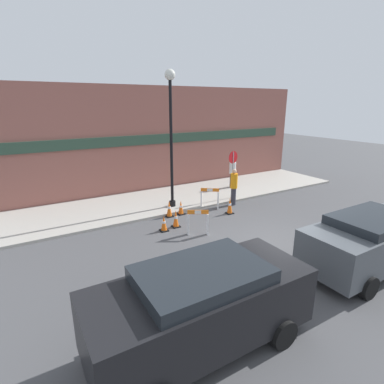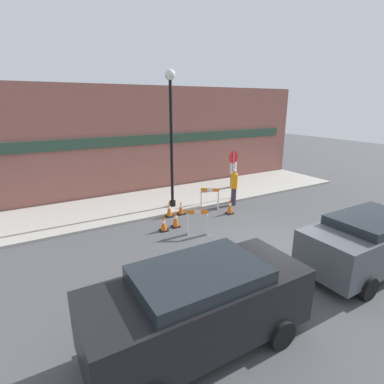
# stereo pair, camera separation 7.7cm
# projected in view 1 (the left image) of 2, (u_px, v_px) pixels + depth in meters

# --- Properties ---
(ground_plane) EXTENTS (60.00, 60.00, 0.00)m
(ground_plane) POSITION_uv_depth(u_px,v_px,m) (278.00, 248.00, 9.99)
(ground_plane) COLOR #4C4C4F
(sidewalk_slab) EXTENTS (18.00, 3.89, 0.11)m
(sidewalk_slab) POSITION_uv_depth(u_px,v_px,m) (184.00, 196.00, 15.28)
(sidewalk_slab) COLOR #ADA89E
(sidewalk_slab) RESTS_ON ground_plane
(storefront_facade) EXTENTS (18.00, 0.22, 5.50)m
(storefront_facade) POSITION_uv_depth(u_px,v_px,m) (165.00, 139.00, 16.17)
(storefront_facade) COLOR #93564C
(storefront_facade) RESTS_ON ground_plane
(streetlamp_post) EXTENTS (0.44, 0.44, 5.85)m
(streetlamp_post) POSITION_uv_depth(u_px,v_px,m) (171.00, 123.00, 12.64)
(streetlamp_post) COLOR black
(streetlamp_post) RESTS_ON sidewalk_slab
(stop_sign) EXTENTS (0.59, 0.13, 2.33)m
(stop_sign) POSITION_uv_depth(u_px,v_px,m) (233.00, 167.00, 14.45)
(stop_sign) COLOR gray
(stop_sign) RESTS_ON sidewalk_slab
(barricade_0) EXTENTS (0.74, 0.60, 0.97)m
(barricade_0) POSITION_uv_depth(u_px,v_px,m) (210.00, 198.00, 13.51)
(barricade_0) COLOR white
(barricade_0) RESTS_ON ground_plane
(barricade_1) EXTENTS (0.73, 0.51, 0.95)m
(barricade_1) POSITION_uv_depth(u_px,v_px,m) (198.00, 222.00, 10.85)
(barricade_1) COLOR white
(barricade_1) RESTS_ON ground_plane
(traffic_cone_0) EXTENTS (0.30, 0.30, 0.69)m
(traffic_cone_0) POSITION_uv_depth(u_px,v_px,m) (176.00, 219.00, 11.57)
(traffic_cone_0) COLOR black
(traffic_cone_0) RESTS_ON ground_plane
(traffic_cone_1) EXTENTS (0.30, 0.30, 0.61)m
(traffic_cone_1) POSITION_uv_depth(u_px,v_px,m) (164.00, 224.00, 11.22)
(traffic_cone_1) COLOR black
(traffic_cone_1) RESTS_ON ground_plane
(traffic_cone_2) EXTENTS (0.30, 0.30, 0.72)m
(traffic_cone_2) POSITION_uv_depth(u_px,v_px,m) (169.00, 209.00, 12.62)
(traffic_cone_2) COLOR black
(traffic_cone_2) RESTS_ON ground_plane
(traffic_cone_3) EXTENTS (0.30, 0.30, 0.74)m
(traffic_cone_3) POSITION_uv_depth(u_px,v_px,m) (230.00, 206.00, 12.97)
(traffic_cone_3) COLOR black
(traffic_cone_3) RESTS_ON ground_plane
(traffic_cone_4) EXTENTS (0.30, 0.30, 0.62)m
(traffic_cone_4) POSITION_uv_depth(u_px,v_px,m) (181.00, 208.00, 12.90)
(traffic_cone_4) COLOR black
(traffic_cone_4) RESTS_ON ground_plane
(person_worker) EXTENTS (0.40, 0.40, 1.73)m
(person_worker) POSITION_uv_depth(u_px,v_px,m) (234.00, 186.00, 13.93)
(person_worker) COLOR #33333D
(person_worker) RESTS_ON ground_plane
(person_pedestrian) EXTENTS (0.42, 0.42, 1.60)m
(person_pedestrian) POSITION_uv_depth(u_px,v_px,m) (232.00, 172.00, 16.56)
(person_pedestrian) COLOR #33333D
(person_pedestrian) RESTS_ON sidewalk_slab
(parked_car_0) EXTENTS (4.38, 1.92, 1.73)m
(parked_car_0) POSITION_uv_depth(u_px,v_px,m) (202.00, 303.00, 5.71)
(parked_car_0) COLOR black
(parked_car_0) RESTS_ON ground_plane
(parked_car_1) EXTENTS (4.34, 1.88, 1.65)m
(parked_car_1) POSITION_uv_depth(u_px,v_px,m) (370.00, 239.00, 8.49)
(parked_car_1) COLOR #4C5156
(parked_car_1) RESTS_ON ground_plane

